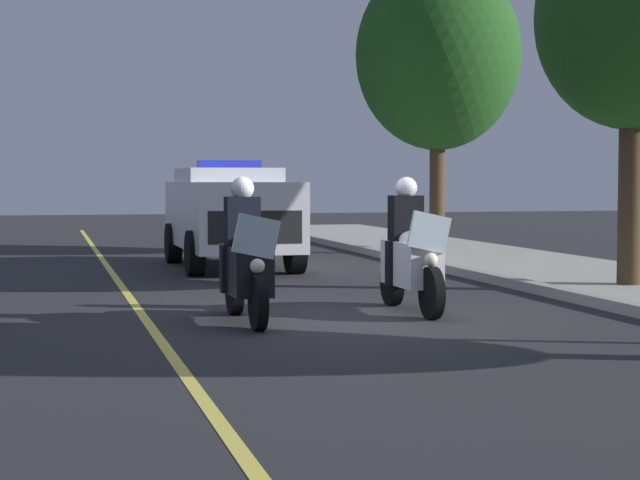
{
  "coord_description": "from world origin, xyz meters",
  "views": [
    {
      "loc": [
        12.61,
        -3.45,
        1.68
      ],
      "look_at": [
        -0.91,
        0.0,
        0.9
      ],
      "focal_mm": 60.51,
      "sensor_mm": 36.0,
      "label": 1
    }
  ],
  "objects_px": {
    "police_suv": "(230,212)",
    "tree_far_back": "(438,55)",
    "police_motorcycle_lead_right": "(411,257)",
    "tree_mid_block": "(633,19)",
    "police_motorcycle_lead_left": "(245,263)"
  },
  "relations": [
    {
      "from": "police_motorcycle_lead_left",
      "to": "police_motorcycle_lead_right",
      "type": "xyz_separation_m",
      "value": [
        -0.42,
        2.2,
        0.0
      ]
    },
    {
      "from": "police_motorcycle_lead_right",
      "to": "tree_mid_block",
      "type": "height_order",
      "value": "tree_mid_block"
    },
    {
      "from": "police_motorcycle_lead_left",
      "to": "police_suv",
      "type": "height_order",
      "value": "police_suv"
    },
    {
      "from": "police_motorcycle_lead_left",
      "to": "tree_far_back",
      "type": "bearing_deg",
      "value": 148.93
    },
    {
      "from": "tree_far_back",
      "to": "police_motorcycle_lead_right",
      "type": "bearing_deg",
      "value": -22.25
    },
    {
      "from": "police_suv",
      "to": "police_motorcycle_lead_left",
      "type": "bearing_deg",
      "value": -8.25
    },
    {
      "from": "police_suv",
      "to": "tree_far_back",
      "type": "distance_m",
      "value": 6.81
    },
    {
      "from": "police_motorcycle_lead_right",
      "to": "police_suv",
      "type": "xyz_separation_m",
      "value": [
        -7.35,
        -1.08,
        0.37
      ]
    },
    {
      "from": "tree_far_back",
      "to": "police_suv",
      "type": "bearing_deg",
      "value": -62.14
    },
    {
      "from": "police_motorcycle_lead_right",
      "to": "tree_mid_block",
      "type": "relative_size",
      "value": 0.38
    },
    {
      "from": "police_suv",
      "to": "tree_mid_block",
      "type": "xyz_separation_m",
      "value": [
        5.67,
        5.16,
        3.01
      ]
    },
    {
      "from": "police_motorcycle_lead_left",
      "to": "police_suv",
      "type": "bearing_deg",
      "value": 171.75
    },
    {
      "from": "police_motorcycle_lead_left",
      "to": "tree_mid_block",
      "type": "relative_size",
      "value": 0.38
    },
    {
      "from": "police_motorcycle_lead_right",
      "to": "tree_mid_block",
      "type": "bearing_deg",
      "value": 112.32
    },
    {
      "from": "police_suv",
      "to": "tree_far_back",
      "type": "height_order",
      "value": "tree_far_back"
    }
  ]
}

